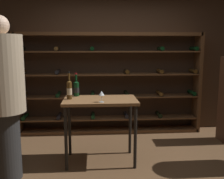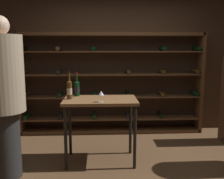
{
  "view_description": "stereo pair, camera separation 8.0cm",
  "coord_description": "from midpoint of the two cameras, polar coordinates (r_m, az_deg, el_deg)",
  "views": [
    {
      "loc": [
        -0.41,
        -3.3,
        1.64
      ],
      "look_at": [
        -0.16,
        0.29,
        1.04
      ],
      "focal_mm": 42.28,
      "sensor_mm": 36.0,
      "label": 1
    },
    {
      "loc": [
        -0.33,
        -3.31,
        1.64
      ],
      "look_at": [
        -0.16,
        0.29,
        1.04
      ],
      "focal_mm": 42.28,
      "sensor_mm": 36.0,
      "label": 2
    }
  ],
  "objects": [
    {
      "name": "ground_plane",
      "position": [
        3.71,
        2.32,
        -16.86
      ],
      "size": [
        9.61,
        9.61,
        0.0
      ],
      "primitive_type": "plane",
      "color": "brown"
    },
    {
      "name": "back_wall",
      "position": [
        5.13,
        0.26,
        6.82
      ],
      "size": [
        5.16,
        0.1,
        2.82
      ],
      "primitive_type": "cube",
      "color": "#3D2B1E",
      "rests_on": "ground"
    },
    {
      "name": "wine_rack",
      "position": [
        4.96,
        -1.09,
        1.18
      ],
      "size": [
        3.45,
        0.32,
        1.88
      ],
      "color": "brown",
      "rests_on": "ground"
    },
    {
      "name": "tasting_table",
      "position": [
        3.69,
        -3.18,
        -3.85
      ],
      "size": [
        1.02,
        0.62,
        0.91
      ],
      "color": "brown",
      "rests_on": "ground"
    },
    {
      "name": "person_guest_plum_blouse",
      "position": [
        3.42,
        -23.01,
        -0.56
      ],
      "size": [
        0.5,
        0.5,
        1.99
      ],
      "rotation": [
        0.0,
        0.0,
        2.36
      ],
      "color": "#292929",
      "rests_on": "ground"
    },
    {
      "name": "wine_bottle_red_label",
      "position": [
        3.69,
        -9.83,
        0.01
      ],
      "size": [
        0.07,
        0.07,
        0.38
      ],
      "color": "#4C3314",
      "rests_on": "tasting_table"
    },
    {
      "name": "wine_bottle_amber_reserve",
      "position": [
        3.9,
        -8.31,
        0.28
      ],
      "size": [
        0.08,
        0.08,
        0.34
      ],
      "color": "black",
      "rests_on": "tasting_table"
    },
    {
      "name": "wine_glass_stemmed_center",
      "position": [
        3.45,
        -2.94,
        -0.94
      ],
      "size": [
        0.08,
        0.08,
        0.15
      ],
      "color": "silver",
      "rests_on": "tasting_table"
    }
  ]
}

